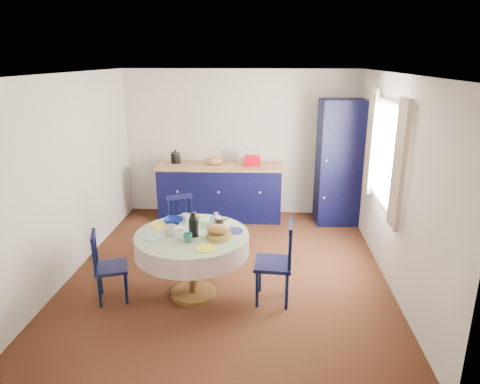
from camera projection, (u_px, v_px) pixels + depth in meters
The scene contains 17 objects.
floor at pixel (229, 269), 5.65m from camera, with size 4.50×4.50×0.00m, color black.
ceiling at pixel (227, 73), 4.90m from camera, with size 4.50×4.50×0.00m, color white.
wall_back at pixel (240, 143), 7.41m from camera, with size 4.00×0.02×2.50m, color white.
wall_left at pixel (71, 175), 5.40m from camera, with size 0.02×4.50×2.50m, color white.
wall_right at pixel (393, 181), 5.14m from camera, with size 0.02×4.50×2.50m, color white.
window at pixel (386, 154), 5.35m from camera, with size 0.10×1.74×1.45m.
kitchen_counter at pixel (220, 191), 7.33m from camera, with size 2.14×0.73×1.18m.
pantry_cabinet at pixel (340, 163), 6.99m from camera, with size 0.75×0.57×2.05m.
dining_table at pixel (193, 244), 4.84m from camera, with size 1.29×1.29×1.06m.
chair_left at pixel (108, 266), 4.83m from camera, with size 0.46×0.47×0.84m.
chair_far at pixel (183, 229), 5.79m from camera, with size 0.53×0.52×0.90m.
chair_right at pixel (277, 262), 4.79m from camera, with size 0.43×0.45×0.96m.
mug_a at pixel (170, 230), 4.77m from camera, with size 0.14×0.14×0.11m, color silver.
mug_b at pixel (188, 237), 4.60m from camera, with size 0.10×0.10×0.09m, color #297474.
mug_c at pixel (219, 222), 5.02m from camera, with size 0.13×0.13×0.10m, color black.
mug_d at pixel (186, 218), 5.16m from camera, with size 0.10×0.10×0.09m, color silver.
cobalt_bowl at pixel (174, 221), 5.11m from camera, with size 0.24×0.24×0.06m, color navy.
Camera 1 is at (0.49, -5.06, 2.68)m, focal length 32.00 mm.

